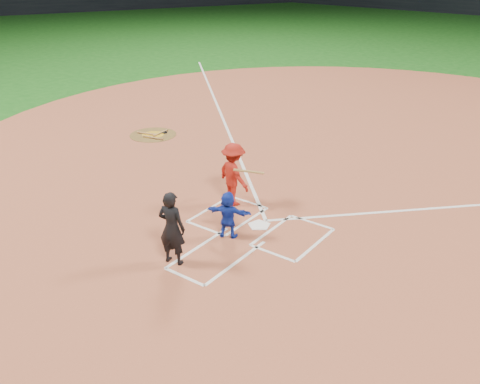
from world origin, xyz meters
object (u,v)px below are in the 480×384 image
Objects in this scene: on_deck_circle at (153,135)px; umpire at (172,228)px; home_plate at (259,225)px; batter_at_plate at (234,174)px; catcher at (228,215)px.

umpire reaches higher than on_deck_circle.
batter_at_plate is at bearing -26.08° from home_plate.
umpire is at bearing 77.01° from home_plate.
umpire is at bearing -42.46° from on_deck_circle.
on_deck_circle is 1.00× the size of umpire.
umpire is (-0.58, -2.50, 0.84)m from home_plate.
on_deck_circle is (-7.03, 3.41, -0.00)m from home_plate.
home_plate reaches higher than on_deck_circle.
catcher is 1.80m from batter_at_plate.
batter_at_plate reaches higher than catcher.
home_plate is 1.09m from catcher.
home_plate is at bearing -115.55° from umpire.
on_deck_circle is at bearing -25.87° from home_plate.
catcher is at bearing -32.52° from on_deck_circle.
home_plate is 2.70m from umpire.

